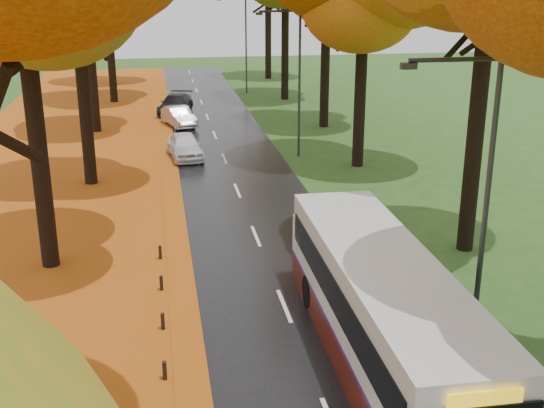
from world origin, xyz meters
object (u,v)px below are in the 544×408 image
object	(u,v)px
streetlamp_near	(478,194)
bus	(383,309)
car_white	(185,146)
car_silver	(179,117)
streetlamp_mid	(295,72)
streetlamp_far	(243,37)
car_dark	(175,104)

from	to	relation	value
streetlamp_near	bus	size ratio (longest dim) A/B	0.71
car_white	car_silver	bearing A→B (deg)	83.60
streetlamp_near	car_silver	bearing A→B (deg)	101.04
streetlamp_near	car_white	distance (m)	23.64
streetlamp_near	streetlamp_mid	distance (m)	22.00
bus	car_silver	distance (m)	30.93
streetlamp_far	bus	size ratio (longest dim) A/B	0.71
bus	car_dark	xyz separation A→B (m)	(-4.06, 35.26, -0.86)
streetlamp_far	car_silver	size ratio (longest dim) A/B	2.03
streetlamp_mid	bus	bearing A→B (deg)	-95.48
streetlamp_near	bus	bearing A→B (deg)	168.66
car_silver	car_dark	xyz separation A→B (m)	(-0.07, 4.61, 0.04)
car_white	car_dark	world-z (taller)	car_white
streetlamp_mid	car_white	bearing A→B (deg)	175.29
car_white	car_dark	bearing A→B (deg)	83.92
streetlamp_mid	car_white	distance (m)	7.28
bus	car_dark	world-z (taller)	bus
car_white	car_dark	xyz separation A→B (m)	(-0.06, 13.18, -0.01)
streetlamp_mid	car_dark	xyz separation A→B (m)	(-6.13, 13.68, -3.99)
streetlamp_mid	bus	size ratio (longest dim) A/B	0.71
streetlamp_mid	car_dark	distance (m)	15.51
streetlamp_mid	car_white	size ratio (longest dim) A/B	1.97
car_dark	streetlamp_mid	bearing A→B (deg)	-50.73
streetlamp_far	car_dark	world-z (taller)	streetlamp_far
streetlamp_near	bus	xyz separation A→B (m)	(-2.07, 0.41, -3.13)
car_silver	bus	bearing A→B (deg)	-98.76
car_dark	car_white	bearing A→B (deg)	-74.61
streetlamp_near	car_white	bearing A→B (deg)	105.10
car_white	car_dark	distance (m)	13.18
bus	car_white	world-z (taller)	bus
streetlamp_mid	car_silver	bearing A→B (deg)	123.74
streetlamp_far	car_white	distance (m)	22.69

